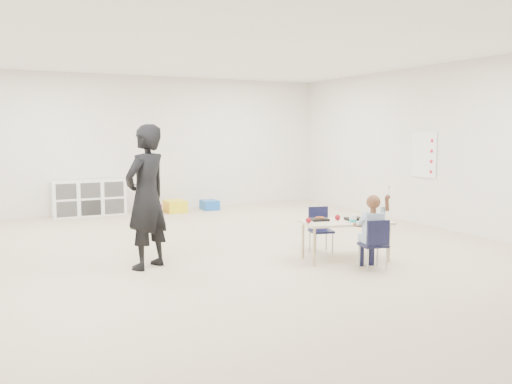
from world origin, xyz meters
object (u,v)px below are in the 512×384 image
adult (146,197)px  cubby_shelf (89,198)px  chair_near (373,244)px  table (345,240)px  child (373,229)px

adult → cubby_shelf: bearing=-123.6°
chair_near → adult: (-2.44, 1.27, 0.57)m
table → child: bearing=-73.4°
cubby_shelf → adult: 4.57m
chair_near → adult: 2.81m
chair_near → child: child is taller
chair_near → cubby_shelf: bearing=125.5°
cubby_shelf → table: bearing=-66.0°
table → chair_near: size_ratio=1.98×
chair_near → adult: size_ratio=0.35×
adult → table: bearing=129.9°
child → adult: (-2.44, 1.27, 0.39)m
table → adult: bearing=176.0°
child → table: bearing=106.6°
table → adult: adult is taller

